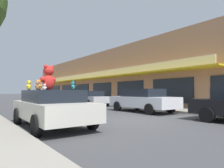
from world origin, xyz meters
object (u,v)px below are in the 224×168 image
(parked_car_far_center, at_px, (143,100))
(parked_car_far_right, at_px, (90,98))
(teddy_bear_yellow, at_px, (29,85))
(teddy_bear_teal, at_px, (73,86))
(teddy_bear_black, at_px, (74,85))
(teddy_bear_pink, at_px, (39,86))
(teddy_bear_giant, at_px, (49,78))
(teddy_bear_orange, at_px, (39,85))
(teddy_bear_white, at_px, (45,87))
(teddy_bear_brown, at_px, (38,86))
(plush_art_car, at_px, (52,107))

(parked_car_far_center, bearing_deg, parked_car_far_right, 90.00)
(teddy_bear_yellow, relative_size, teddy_bear_teal, 1.14)
(teddy_bear_black, bearing_deg, teddy_bear_pink, -24.84)
(teddy_bear_giant, bearing_deg, teddy_bear_orange, 20.14)
(teddy_bear_teal, height_order, parked_car_far_right, teddy_bear_teal)
(teddy_bear_white, height_order, teddy_bear_brown, teddy_bear_brown)
(teddy_bear_pink, height_order, teddy_bear_yellow, teddy_bear_yellow)
(teddy_bear_pink, bearing_deg, parked_car_far_center, -164.36)
(teddy_bear_teal, relative_size, teddy_bear_brown, 1.14)
(teddy_bear_giant, bearing_deg, plush_art_car, 86.82)
(teddy_bear_black, height_order, parked_car_far_right, teddy_bear_black)
(teddy_bear_giant, xyz_separation_m, teddy_bear_orange, (-0.50, -0.44, -0.29))
(teddy_bear_orange, bearing_deg, teddy_bear_brown, 102.63)
(teddy_bear_black, xyz_separation_m, parked_car_far_center, (5.96, 2.26, -0.76))
(teddy_bear_giant, relative_size, teddy_bear_pink, 2.79)
(teddy_bear_black, relative_size, teddy_bear_orange, 1.02)
(teddy_bear_teal, relative_size, parked_car_far_right, 0.08)
(teddy_bear_giant, height_order, parked_car_far_center, teddy_bear_giant)
(teddy_bear_giant, relative_size, teddy_bear_orange, 2.66)
(parked_car_far_right, bearing_deg, parked_car_far_center, -90.00)
(teddy_bear_white, height_order, parked_car_far_right, teddy_bear_white)
(teddy_bear_giant, xyz_separation_m, teddy_bear_white, (-0.20, -0.17, -0.35))
(plush_art_car, height_order, teddy_bear_orange, teddy_bear_orange)
(plush_art_car, height_order, parked_car_far_center, parked_car_far_center)
(teddy_bear_pink, xyz_separation_m, parked_car_far_center, (6.89, 0.98, -0.75))
(teddy_bear_orange, bearing_deg, parked_car_far_center, -130.59)
(plush_art_car, relative_size, teddy_bear_pink, 12.67)
(teddy_bear_orange, distance_m, teddy_bear_white, 0.40)
(teddy_bear_pink, height_order, teddy_bear_black, teddy_bear_black)
(plush_art_car, xyz_separation_m, teddy_bear_brown, (-0.71, -0.56, 0.77))
(teddy_bear_yellow, bearing_deg, teddy_bear_black, 100.14)
(teddy_bear_white, xyz_separation_m, teddy_bear_brown, (-0.43, -0.62, 0.03))
(teddy_bear_teal, bearing_deg, parked_car_far_right, 177.71)
(parked_car_far_right, bearing_deg, plush_art_car, -127.52)
(teddy_bear_orange, bearing_deg, teddy_bear_giant, -105.51)
(teddy_bear_pink, bearing_deg, parked_car_far_right, -124.03)
(plush_art_car, xyz_separation_m, teddy_bear_yellow, (-0.71, 0.56, 0.81))
(plush_art_car, bearing_deg, teddy_bear_pink, 104.79)
(teddy_bear_yellow, bearing_deg, teddy_bear_brown, 43.87)
(teddy_bear_giant, distance_m, teddy_bear_black, 1.02)
(teddy_bear_yellow, height_order, teddy_bear_teal, teddy_bear_yellow)
(teddy_bear_white, bearing_deg, teddy_bear_yellow, -29.95)
(teddy_bear_teal, bearing_deg, plush_art_car, -104.38)
(teddy_bear_pink, relative_size, parked_car_far_right, 0.08)
(teddy_bear_black, xyz_separation_m, teddy_bear_orange, (-1.27, 0.16, -0.00))
(teddy_bear_white, bearing_deg, teddy_bear_black, 176.39)
(teddy_bear_giant, relative_size, teddy_bear_black, 2.60)
(teddy_bear_giant, relative_size, teddy_bear_brown, 3.33)
(teddy_bear_teal, bearing_deg, teddy_bear_brown, -59.25)
(teddy_bear_brown, bearing_deg, plush_art_car, -87.54)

